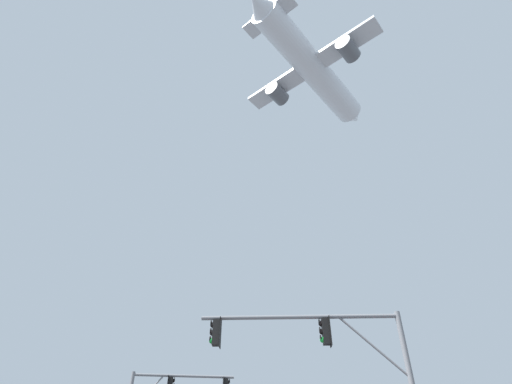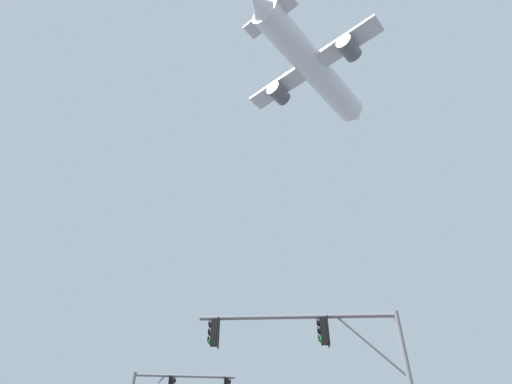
{
  "view_description": "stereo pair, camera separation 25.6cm",
  "coord_description": "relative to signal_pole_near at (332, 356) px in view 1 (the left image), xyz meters",
  "views": [
    {
      "loc": [
        -0.16,
        -4.9,
        1.67
      ],
      "look_at": [
        1.8,
        14.95,
        15.79
      ],
      "focal_mm": 27.29,
      "sensor_mm": 36.0,
      "label": 1
    },
    {
      "loc": [
        0.1,
        -4.92,
        1.67
      ],
      "look_at": [
        1.8,
        14.95,
        15.79
      ],
      "focal_mm": 27.29,
      "sensor_mm": 36.0,
      "label": 2
    }
  ],
  "objects": [
    {
      "name": "signal_pole_near",
      "position": [
        0.0,
        0.0,
        0.0
      ],
      "size": [
        7.21,
        1.21,
        6.31
      ],
      "color": "slate",
      "rests_on": "ground"
    },
    {
      "name": "airplane",
      "position": [
        5.78,
        15.35,
        36.79
      ],
      "size": [
        18.61,
        18.4,
        6.35
      ],
      "color": "white"
    }
  ]
}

